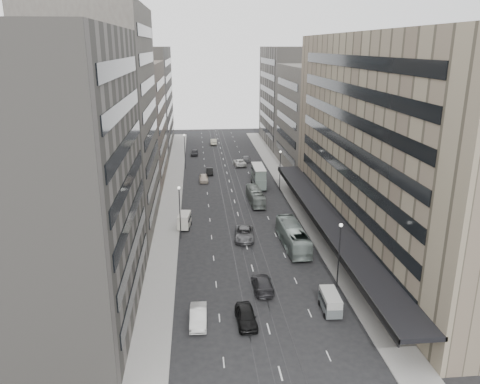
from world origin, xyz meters
name	(u,v)px	position (x,y,z in m)	size (l,w,h in m)	color
ground	(253,271)	(0.00, 0.00, 0.00)	(220.00, 220.00, 0.00)	black
sidewalk_right	(288,186)	(12.00, 37.50, 0.07)	(4.00, 125.00, 0.15)	gray
sidewalk_left	(173,190)	(-12.00, 37.50, 0.07)	(4.00, 125.00, 0.15)	gray
department_store	(397,144)	(21.45, 8.00, 14.95)	(19.20, 60.00, 30.00)	gray
building_right_mid	(318,119)	(21.50, 52.00, 12.00)	(15.00, 28.00, 24.00)	#4D4943
building_right_far	(292,97)	(21.50, 82.00, 14.00)	(15.00, 32.00, 28.00)	slate
building_left_a	(53,183)	(-21.50, -8.00, 15.00)	(15.00, 28.00, 30.00)	slate
building_left_b	(101,122)	(-21.50, 19.00, 17.00)	(15.00, 26.00, 34.00)	#4D4943
building_left_c	(127,123)	(-21.50, 46.00, 12.50)	(15.00, 28.00, 25.00)	#695F52
building_left_d	(142,99)	(-21.50, 79.00, 14.00)	(15.00, 38.00, 28.00)	slate
lamp_right_near	(339,248)	(9.70, -5.00, 5.20)	(0.44, 0.44, 8.32)	#262628
lamp_right_far	(280,166)	(9.70, 35.00, 5.20)	(0.44, 0.44, 8.32)	#262628
lamp_left_near	(180,206)	(-9.70, 12.00, 5.20)	(0.44, 0.44, 8.32)	#262628
lamp_left_far	(185,147)	(-9.70, 55.00, 5.20)	(0.44, 0.44, 8.32)	#262628
bus_near	(293,237)	(6.71, 7.22, 1.65)	(2.77, 11.86, 3.30)	gray
bus_far	(255,196)	(3.81, 27.61, 1.36)	(2.28, 9.76, 2.72)	gray
double_decker	(259,176)	(5.78, 38.04, 2.39)	(2.58, 8.12, 4.43)	slate
vw_microbus	(330,302)	(7.28, -10.38, 1.25)	(2.06, 4.24, 2.25)	#565C5D
panel_van	(184,220)	(-9.20, 16.26, 1.35)	(2.32, 4.08, 2.45)	beige
sedan_0	(246,316)	(-2.23, -11.81, 0.86)	(2.03, 5.05, 1.72)	black
sedan_1	(198,316)	(-7.27, -11.31, 0.83)	(1.75, 5.01, 1.65)	silver
sedan_2	(244,234)	(-0.04, 10.79, 0.85)	(2.83, 6.13, 1.70)	#58575A
sedan_3	(263,284)	(0.52, -4.87, 0.81)	(2.28, 5.60, 1.63)	#252527
sedan_4	(204,178)	(-5.54, 42.99, 0.82)	(1.93, 4.79, 1.63)	beige
sedan_5	(210,171)	(-4.05, 49.13, 0.70)	(1.48, 4.25, 1.40)	black
sedan_6	(240,162)	(3.57, 56.49, 0.81)	(2.70, 5.86, 1.63)	silver
sedan_7	(246,159)	(5.58, 60.71, 0.73)	(2.04, 5.01, 1.45)	slate
sedan_8	(195,153)	(-7.43, 68.96, 0.77)	(1.82, 4.52, 1.54)	#252628
sedan_9	(214,142)	(-1.72, 83.08, 0.85)	(1.80, 5.17, 1.70)	#B4AE95
pedestrian	(366,282)	(12.81, -6.25, 1.13)	(0.71, 0.47, 1.95)	black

